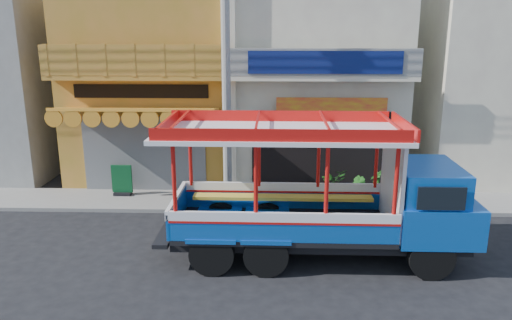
{
  "coord_description": "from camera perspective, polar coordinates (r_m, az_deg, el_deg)",
  "views": [
    {
      "loc": [
        0.33,
        -11.5,
        5.59
      ],
      "look_at": [
        -0.09,
        2.5,
        1.87
      ],
      "focal_mm": 35.0,
      "sensor_mm": 36.0,
      "label": 1
    }
  ],
  "objects": [
    {
      "name": "ground",
      "position": [
        12.79,
        0.08,
        -11.04
      ],
      "size": [
        90.0,
        90.0,
        0.0
      ],
      "primitive_type": "plane",
      "color": "black",
      "rests_on": "ground"
    },
    {
      "name": "sidewalk",
      "position": [
        16.46,
        0.49,
        -4.76
      ],
      "size": [
        30.0,
        2.0,
        0.12
      ],
      "primitive_type": "cube",
      "color": "slate",
      "rests_on": "ground"
    },
    {
      "name": "shophouse_left",
      "position": [
        19.99,
        -10.95,
        10.36
      ],
      "size": [
        6.0,
        7.5,
        8.24
      ],
      "color": "#A37D24",
      "rests_on": "ground"
    },
    {
      "name": "shophouse_right",
      "position": [
        19.59,
        6.74,
        10.43
      ],
      "size": [
        6.0,
        6.75,
        8.24
      ],
      "color": "beige",
      "rests_on": "ground"
    },
    {
      "name": "party_pilaster",
      "position": [
        16.48,
        -2.94,
        9.32
      ],
      "size": [
        0.35,
        0.3,
        8.0
      ],
      "primitive_type": "cube",
      "color": "beige",
      "rests_on": "ground"
    },
    {
      "name": "filler_building_right",
      "position": [
        21.41,
        25.94,
        8.61
      ],
      "size": [
        6.0,
        6.0,
        7.6
      ],
      "primitive_type": "cube",
      "color": "beige",
      "rests_on": "ground"
    },
    {
      "name": "utility_pole",
      "position": [
        14.85,
        -2.9,
        12.71
      ],
      "size": [
        28.0,
        0.26,
        9.0
      ],
      "color": "gray",
      "rests_on": "ground"
    },
    {
      "name": "songthaew_truck",
      "position": [
        12.29,
        9.56,
        -3.8
      ],
      "size": [
        7.56,
        2.61,
        3.52
      ],
      "color": "black",
      "rests_on": "ground"
    },
    {
      "name": "green_sign",
      "position": [
        17.36,
        -15.05,
        -2.5
      ],
      "size": [
        0.68,
        0.32,
        1.04
      ],
      "color": "black",
      "rests_on": "sidewalk"
    },
    {
      "name": "potted_plant_a",
      "position": [
        16.86,
        8.76,
        -2.56
      ],
      "size": [
        1.09,
        1.05,
        0.94
      ],
      "primitive_type": "imported",
      "rotation": [
        0.0,
        0.0,
        0.52
      ],
      "color": "#1C5418",
      "rests_on": "sidewalk"
    },
    {
      "name": "potted_plant_b",
      "position": [
        16.14,
        11.57,
        -3.51
      ],
      "size": [
        0.56,
        0.62,
        0.93
      ],
      "primitive_type": "imported",
      "rotation": [
        0.0,
        0.0,
        1.92
      ],
      "color": "#1C5418",
      "rests_on": "sidewalk"
    },
    {
      "name": "potted_plant_c",
      "position": [
        16.52,
        13.75,
        -2.88
      ],
      "size": [
        0.72,
        0.72,
        1.11
      ],
      "primitive_type": "imported",
      "rotation": [
        0.0,
        0.0,
        4.54
      ],
      "color": "#1C5418",
      "rests_on": "sidewalk"
    }
  ]
}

